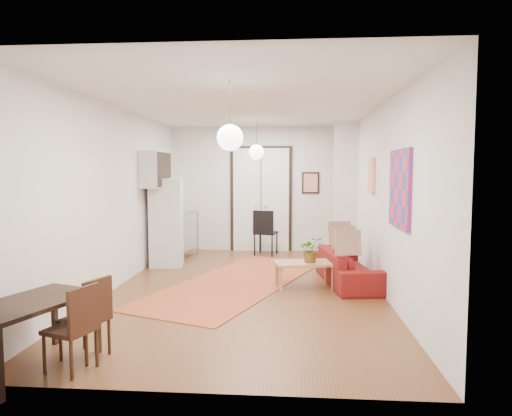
# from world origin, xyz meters

# --- Properties ---
(floor) EXTENTS (7.00, 7.00, 0.00)m
(floor) POSITION_xyz_m (0.00, 0.00, 0.00)
(floor) COLOR brown
(floor) RESTS_ON ground
(ceiling) EXTENTS (4.20, 7.00, 0.02)m
(ceiling) POSITION_xyz_m (0.00, 0.00, 2.90)
(ceiling) COLOR silver
(ceiling) RESTS_ON wall_back
(wall_back) EXTENTS (4.20, 0.02, 2.90)m
(wall_back) POSITION_xyz_m (0.00, 3.50, 1.45)
(wall_back) COLOR white
(wall_back) RESTS_ON floor
(wall_front) EXTENTS (4.20, 0.02, 2.90)m
(wall_front) POSITION_xyz_m (0.00, -3.50, 1.45)
(wall_front) COLOR white
(wall_front) RESTS_ON floor
(wall_left) EXTENTS (0.02, 7.00, 2.90)m
(wall_left) POSITION_xyz_m (-2.10, 0.00, 1.45)
(wall_left) COLOR white
(wall_left) RESTS_ON floor
(wall_right) EXTENTS (0.02, 7.00, 2.90)m
(wall_right) POSITION_xyz_m (2.10, 0.00, 1.45)
(wall_right) COLOR white
(wall_right) RESTS_ON floor
(double_doors) EXTENTS (1.44, 0.06, 2.50)m
(double_doors) POSITION_xyz_m (0.00, 3.46, 1.20)
(double_doors) COLOR silver
(double_doors) RESTS_ON wall_back
(stub_partition) EXTENTS (0.50, 0.10, 2.90)m
(stub_partition) POSITION_xyz_m (1.85, 2.55, 1.45)
(stub_partition) COLOR white
(stub_partition) RESTS_ON floor
(wall_cabinet) EXTENTS (0.35, 1.00, 0.70)m
(wall_cabinet) POSITION_xyz_m (-1.92, 1.50, 1.90)
(wall_cabinet) COLOR silver
(wall_cabinet) RESTS_ON wall_left
(painting_popart) EXTENTS (0.05, 1.00, 1.00)m
(painting_popart) POSITION_xyz_m (2.08, -1.25, 1.65)
(painting_popart) COLOR red
(painting_popart) RESTS_ON wall_right
(painting_abstract) EXTENTS (0.05, 0.50, 0.60)m
(painting_abstract) POSITION_xyz_m (2.08, 0.80, 1.80)
(painting_abstract) COLOR #F4EACB
(painting_abstract) RESTS_ON wall_right
(poster_back) EXTENTS (0.40, 0.03, 0.50)m
(poster_back) POSITION_xyz_m (1.15, 3.47, 1.60)
(poster_back) COLOR red
(poster_back) RESTS_ON wall_back
(print_left) EXTENTS (0.03, 0.44, 0.54)m
(print_left) POSITION_xyz_m (-2.07, 2.00, 1.95)
(print_left) COLOR #9B6740
(print_left) RESTS_ON wall_left
(pendant_back) EXTENTS (0.30, 0.30, 0.80)m
(pendant_back) POSITION_xyz_m (0.00, 2.00, 2.25)
(pendant_back) COLOR silver
(pendant_back) RESTS_ON ceiling
(pendant_front) EXTENTS (0.30, 0.30, 0.80)m
(pendant_front) POSITION_xyz_m (0.00, -2.00, 2.25)
(pendant_front) COLOR silver
(pendant_front) RESTS_ON ceiling
(kilim_rug) EXTENTS (3.06, 4.64, 0.01)m
(kilim_rug) POSITION_xyz_m (-0.19, 0.36, 0.01)
(kilim_rug) COLOR #BA612E
(kilim_rug) RESTS_ON floor
(sofa) EXTENTS (1.01, 2.00, 0.56)m
(sofa) POSITION_xyz_m (1.67, 0.41, 0.28)
(sofa) COLOR maroon
(sofa) RESTS_ON floor
(coffee_table) EXTENTS (1.02, 0.69, 0.42)m
(coffee_table) POSITION_xyz_m (0.92, 0.10, 0.36)
(coffee_table) COLOR tan
(coffee_table) RESTS_ON floor
(potted_plant) EXTENTS (0.38, 0.42, 0.41)m
(potted_plant) POSITION_xyz_m (1.02, 0.10, 0.62)
(potted_plant) COLOR #3E7132
(potted_plant) RESTS_ON coffee_table
(kitchen_counter) EXTENTS (0.83, 1.39, 1.01)m
(kitchen_counter) POSITION_xyz_m (-1.75, 2.24, 0.67)
(kitchen_counter) COLOR #B5B7BA
(kitchen_counter) RESTS_ON floor
(bowl) EXTENTS (0.29, 0.29, 0.06)m
(bowl) POSITION_xyz_m (-1.75, 1.94, 1.04)
(bowl) COLOR silver
(bowl) RESTS_ON kitchen_counter
(soap_bottle) EXTENTS (0.12, 0.12, 0.21)m
(soap_bottle) POSITION_xyz_m (-1.75, 2.49, 1.11)
(soap_bottle) COLOR teal
(soap_bottle) RESTS_ON kitchen_counter
(fridge) EXTENTS (0.69, 0.69, 1.73)m
(fridge) POSITION_xyz_m (-1.75, 1.61, 0.87)
(fridge) COLOR silver
(fridge) RESTS_ON floor
(dining_table) EXTENTS (1.03, 1.35, 0.66)m
(dining_table) POSITION_xyz_m (-1.75, -3.15, 0.59)
(dining_table) COLOR black
(dining_table) RESTS_ON floor
(dining_chair_near) EXTENTS (0.49, 0.60, 0.82)m
(dining_chair_near) POSITION_xyz_m (-1.36, -2.77, 0.47)
(dining_chair_near) COLOR #3A1B12
(dining_chair_near) RESTS_ON floor
(dining_chair_far) EXTENTS (0.49, 0.60, 0.82)m
(dining_chair_far) POSITION_xyz_m (-1.36, -3.07, 0.47)
(dining_chair_far) COLOR #3A1B12
(dining_chair_far) RESTS_ON floor
(black_side_chair) EXTENTS (0.56, 0.56, 1.01)m
(black_side_chair) POSITION_xyz_m (0.14, 3.03, 0.59)
(black_side_chair) COLOR black
(black_side_chair) RESTS_ON floor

